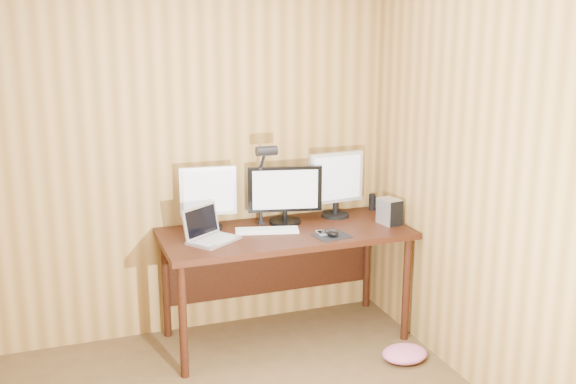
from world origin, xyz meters
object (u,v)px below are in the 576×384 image
monitor_left (208,196)px  keyboard (267,230)px  speaker (372,202)px  laptop (208,232)px  mouse (332,233)px  phone (321,233)px  monitor_right (336,182)px  hard_drive (390,212)px  desk_lamp (264,173)px  desk (282,245)px  monitor_center (285,194)px

monitor_left → keyboard: size_ratio=0.98×
monitor_left → speaker: 1.22m
monitor_left → laptop: monitor_left is taller
mouse → phone: bearing=128.9°
mouse → monitor_right: bearing=68.8°
laptop → phone: 0.72m
monitor_left → hard_drive: size_ratio=2.39×
keyboard → phone: bearing=-13.0°
keyboard → hard_drive: bearing=6.8°
laptop → desk_lamp: (0.41, 0.15, 0.31)m
laptop → keyboard: (0.39, 0.05, -0.04)m
mouse → keyboard: bearing=152.9°
monitor_right → keyboard: monitor_right is taller
phone → speaker: 0.70m
keyboard → phone: size_ratio=4.06×
monitor_left → speaker: (1.21, 0.06, -0.16)m
desk → monitor_left: monitor_left is taller
keyboard → phone: keyboard is taller
laptop → keyboard: size_ratio=0.88×
desk → monitor_center: monitor_center is taller
speaker → phone: bearing=-143.9°
monitor_center → phone: 0.39m
laptop → keyboard: 0.40m
keyboard → monitor_center: bearing=54.1°
desk → phone: (0.19, -0.22, 0.13)m
keyboard → mouse: size_ratio=3.62×
laptop → desk_lamp: desk_lamp is taller
desk → hard_drive: size_ratio=9.26×
monitor_left → mouse: monitor_left is taller
hard_drive → phone: 0.52m
monitor_left → mouse: bearing=-24.1°
keyboard → speaker: (0.88, 0.25, 0.05)m
monitor_right → desk_lamp: bearing=-177.7°
laptop → keyboard: laptop is taller
laptop → monitor_right: bearing=-22.0°
desk_lamp → hard_drive: bearing=-4.0°
monitor_left → keyboard: monitor_left is taller
monitor_center → phone: bearing=-53.1°
monitor_right → laptop: monitor_right is taller
mouse → desk_lamp: bearing=140.9°
hard_drive → keyboard: bearing=162.1°
desk → keyboard: keyboard is taller
monitor_left → speaker: monitor_left is taller
keyboard → phone: (0.31, -0.16, -0.00)m
monitor_left → desk_lamp: (0.35, -0.08, 0.14)m
monitor_right → hard_drive: monitor_right is taller
monitor_right → mouse: bearing=-121.8°
phone → speaker: (0.56, 0.41, 0.05)m
monitor_center → laptop: monitor_center is taller
monitor_right → keyboard: 0.63m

